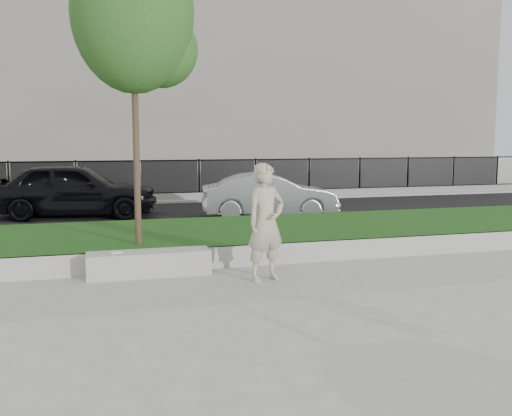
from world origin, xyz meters
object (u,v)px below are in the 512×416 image
object	(u,v)px
stone_bench	(149,263)
car_silver	(269,196)
book	(115,252)
young_tree	(138,19)
man	(266,222)
car_dark	(74,190)

from	to	relation	value
stone_bench	car_silver	world-z (taller)	car_silver
book	young_tree	xyz separation A→B (m)	(0.55, 0.97, 4.07)
man	book	size ratio (longest dim) A/B	8.89
young_tree	car_dark	size ratio (longest dim) A/B	1.18
car_dark	young_tree	bearing A→B (deg)	-159.33
stone_bench	man	xyz separation A→B (m)	(1.86, -0.87, 0.77)
book	car_silver	distance (m)	7.73
car_silver	book	bearing A→B (deg)	151.72
book	car_silver	xyz separation A→B (m)	(4.68, 6.15, 0.25)
stone_bench	young_tree	bearing A→B (deg)	91.08
young_tree	book	bearing A→B (deg)	-119.30
man	book	xyz separation A→B (m)	(-2.42, 0.87, -0.54)
car_dark	car_silver	size ratio (longest dim) A/B	1.21
young_tree	car_silver	xyz separation A→B (m)	(4.13, 5.18, -3.82)
stone_bench	car_dark	bearing A→B (deg)	100.39
stone_bench	book	distance (m)	0.61
man	young_tree	xyz separation A→B (m)	(-1.88, 1.84, 3.53)
man	car_silver	world-z (taller)	man
car_dark	book	bearing A→B (deg)	-164.66
stone_bench	book	bearing A→B (deg)	179.73
car_silver	man	bearing A→B (deg)	171.15
man	book	bearing A→B (deg)	141.11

